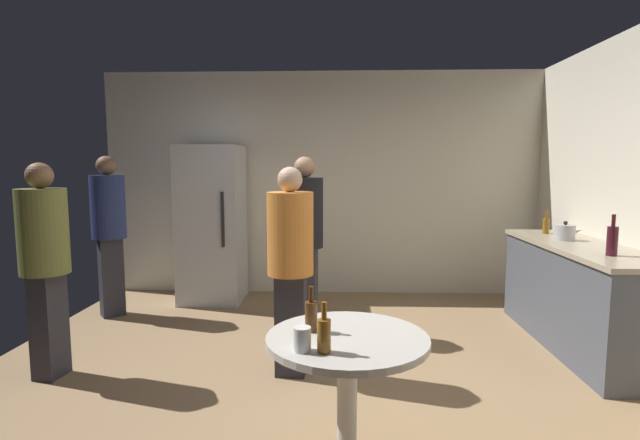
{
  "coord_description": "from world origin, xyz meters",
  "views": [
    {
      "loc": [
        0.18,
        -3.22,
        1.56
      ],
      "look_at": [
        0.05,
        0.44,
        1.15
      ],
      "focal_mm": 26.72,
      "sensor_mm": 36.0,
      "label": 1
    }
  ],
  "objects_px": {
    "refrigerator": "(212,224)",
    "kettle": "(565,232)",
    "foreground_table": "(347,357)",
    "person_in_black_shirt": "(305,231)",
    "wine_bottle_on_counter": "(612,240)",
    "beer_bottle_on_counter": "(546,225)",
    "plastic_cup_white": "(302,339)",
    "person_in_navy_shirt": "(109,223)",
    "person_in_olive_shirt": "(44,254)",
    "beer_bottle_amber": "(324,334)",
    "beer_bottle_brown": "(311,315)",
    "person_in_orange_shirt": "(290,256)"
  },
  "relations": [
    {
      "from": "refrigerator",
      "to": "kettle",
      "type": "distance_m",
      "value": 3.68
    },
    {
      "from": "refrigerator",
      "to": "foreground_table",
      "type": "height_order",
      "value": "refrigerator"
    },
    {
      "from": "kettle",
      "to": "person_in_black_shirt",
      "type": "distance_m",
      "value": 2.36
    },
    {
      "from": "refrigerator",
      "to": "wine_bottle_on_counter",
      "type": "xyz_separation_m",
      "value": [
        3.5,
        -1.85,
        0.12
      ]
    },
    {
      "from": "kettle",
      "to": "beer_bottle_on_counter",
      "type": "xyz_separation_m",
      "value": [
        0.01,
        0.43,
        0.01
      ]
    },
    {
      "from": "foreground_table",
      "to": "plastic_cup_white",
      "type": "height_order",
      "value": "plastic_cup_white"
    },
    {
      "from": "wine_bottle_on_counter",
      "to": "person_in_navy_shirt",
      "type": "relative_size",
      "value": 0.19
    },
    {
      "from": "refrigerator",
      "to": "beer_bottle_on_counter",
      "type": "height_order",
      "value": "refrigerator"
    },
    {
      "from": "kettle",
      "to": "person_in_olive_shirt",
      "type": "bearing_deg",
      "value": -166.64
    },
    {
      "from": "wine_bottle_on_counter",
      "to": "beer_bottle_amber",
      "type": "xyz_separation_m",
      "value": [
        -2.1,
        -1.53,
        -0.2
      ]
    },
    {
      "from": "person_in_navy_shirt",
      "to": "beer_bottle_brown",
      "type": "bearing_deg",
      "value": 2.66
    },
    {
      "from": "person_in_navy_shirt",
      "to": "person_in_black_shirt",
      "type": "relative_size",
      "value": 1.01
    },
    {
      "from": "person_in_black_shirt",
      "to": "plastic_cup_white",
      "type": "bearing_deg",
      "value": 11.91
    },
    {
      "from": "person_in_black_shirt",
      "to": "person_in_olive_shirt",
      "type": "bearing_deg",
      "value": -52.18
    },
    {
      "from": "beer_bottle_brown",
      "to": "person_in_black_shirt",
      "type": "relative_size",
      "value": 0.14
    },
    {
      "from": "wine_bottle_on_counter",
      "to": "beer_bottle_on_counter",
      "type": "height_order",
      "value": "wine_bottle_on_counter"
    },
    {
      "from": "beer_bottle_amber",
      "to": "kettle",
      "type": "bearing_deg",
      "value": 47.29
    },
    {
      "from": "person_in_navy_shirt",
      "to": "person_in_orange_shirt",
      "type": "bearing_deg",
      "value": 16.77
    },
    {
      "from": "beer_bottle_amber",
      "to": "person_in_black_shirt",
      "type": "xyz_separation_m",
      "value": [
        -0.25,
        2.33,
        0.15
      ]
    },
    {
      "from": "wine_bottle_on_counter",
      "to": "plastic_cup_white",
      "type": "relative_size",
      "value": 2.82
    },
    {
      "from": "beer_bottle_on_counter",
      "to": "person_in_orange_shirt",
      "type": "distance_m",
      "value": 2.75
    },
    {
      "from": "beer_bottle_on_counter",
      "to": "person_in_olive_shirt",
      "type": "height_order",
      "value": "person_in_olive_shirt"
    },
    {
      "from": "wine_bottle_on_counter",
      "to": "person_in_black_shirt",
      "type": "xyz_separation_m",
      "value": [
        -2.34,
        0.8,
        -0.05
      ]
    },
    {
      "from": "person_in_navy_shirt",
      "to": "kettle",
      "type": "bearing_deg",
      "value": 44.58
    },
    {
      "from": "wine_bottle_on_counter",
      "to": "kettle",
      "type": "bearing_deg",
      "value": 89.03
    },
    {
      "from": "beer_bottle_amber",
      "to": "beer_bottle_on_counter",
      "type": "bearing_deg",
      "value": 52.0
    },
    {
      "from": "plastic_cup_white",
      "to": "person_in_navy_shirt",
      "type": "height_order",
      "value": "person_in_navy_shirt"
    },
    {
      "from": "kettle",
      "to": "person_in_navy_shirt",
      "type": "relative_size",
      "value": 0.15
    },
    {
      "from": "beer_bottle_amber",
      "to": "person_in_black_shirt",
      "type": "relative_size",
      "value": 0.14
    },
    {
      "from": "beer_bottle_brown",
      "to": "person_in_black_shirt",
      "type": "bearing_deg",
      "value": 94.87
    },
    {
      "from": "plastic_cup_white",
      "to": "person_in_black_shirt",
      "type": "relative_size",
      "value": 0.07
    },
    {
      "from": "beer_bottle_amber",
      "to": "person_in_black_shirt",
      "type": "distance_m",
      "value": 2.35
    },
    {
      "from": "plastic_cup_white",
      "to": "person_in_navy_shirt",
      "type": "xyz_separation_m",
      "value": [
        -2.21,
        2.74,
        0.19
      ]
    },
    {
      "from": "wine_bottle_on_counter",
      "to": "plastic_cup_white",
      "type": "bearing_deg",
      "value": -145.34
    },
    {
      "from": "foreground_table",
      "to": "person_in_orange_shirt",
      "type": "bearing_deg",
      "value": 108.51
    },
    {
      "from": "beer_bottle_on_counter",
      "to": "foreground_table",
      "type": "xyz_separation_m",
      "value": [
        -2.01,
        -2.5,
        -0.35
      ]
    },
    {
      "from": "wine_bottle_on_counter",
      "to": "beer_bottle_on_counter",
      "type": "xyz_separation_m",
      "value": [
        0.03,
        1.19,
        -0.03
      ]
    },
    {
      "from": "plastic_cup_white",
      "to": "beer_bottle_amber",
      "type": "bearing_deg",
      "value": -6.24
    },
    {
      "from": "person_in_black_shirt",
      "to": "person_in_orange_shirt",
      "type": "height_order",
      "value": "person_in_black_shirt"
    },
    {
      "from": "foreground_table",
      "to": "person_in_navy_shirt",
      "type": "bearing_deg",
      "value": 133.55
    },
    {
      "from": "refrigerator",
      "to": "foreground_table",
      "type": "bearing_deg",
      "value": -64.55
    },
    {
      "from": "person_in_black_shirt",
      "to": "person_in_orange_shirt",
      "type": "relative_size",
      "value": 1.06
    },
    {
      "from": "plastic_cup_white",
      "to": "person_in_orange_shirt",
      "type": "xyz_separation_m",
      "value": [
        -0.19,
        1.39,
        0.12
      ]
    },
    {
      "from": "refrigerator",
      "to": "plastic_cup_white",
      "type": "relative_size",
      "value": 16.36
    },
    {
      "from": "plastic_cup_white",
      "to": "person_in_black_shirt",
      "type": "distance_m",
      "value": 2.33
    },
    {
      "from": "kettle",
      "to": "plastic_cup_white",
      "type": "height_order",
      "value": "kettle"
    },
    {
      "from": "kettle",
      "to": "foreground_table",
      "type": "height_order",
      "value": "kettle"
    },
    {
      "from": "wine_bottle_on_counter",
      "to": "beer_bottle_amber",
      "type": "relative_size",
      "value": 1.35
    },
    {
      "from": "refrigerator",
      "to": "beer_bottle_amber",
      "type": "xyz_separation_m",
      "value": [
        1.4,
        -3.38,
        -0.08
      ]
    },
    {
      "from": "beer_bottle_brown",
      "to": "person_in_navy_shirt",
      "type": "xyz_separation_m",
      "value": [
        -2.24,
        2.48,
        0.16
      ]
    }
  ]
}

